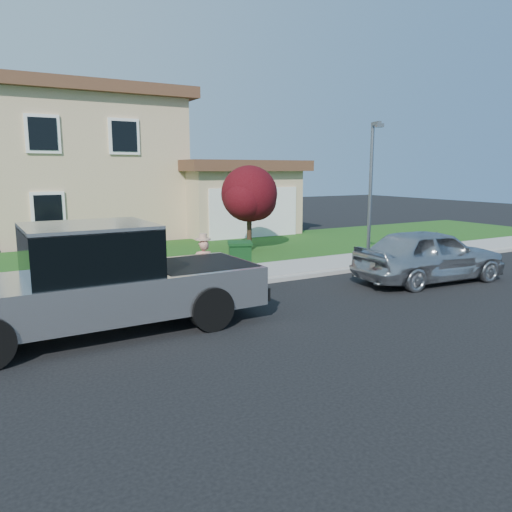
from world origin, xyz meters
The scene contains 11 objects.
ground centered at (0.00, 0.00, 0.00)m, with size 80.00×80.00×0.00m, color black.
curb centered at (1.00, 2.90, 0.06)m, with size 40.00×0.20×0.12m, color gray.
sidewalk centered at (1.00, 4.00, 0.07)m, with size 40.00×2.00×0.15m, color gray.
lawn centered at (1.00, 8.50, 0.05)m, with size 40.00×7.00×0.10m, color #194213.
house centered at (1.31, 16.38, 3.17)m, with size 14.00×11.30×6.85m.
pickup_truck centered at (-2.84, 0.83, 1.02)m, with size 6.69×2.58×2.19m.
woman centered at (0.09, 2.34, 0.78)m, with size 0.62×0.49×1.64m.
sedan centered at (6.50, 0.71, 0.79)m, with size 1.86×4.62×1.57m, color #A8AAAF.
ornamental_tree centered at (4.45, 7.72, 2.20)m, with size 2.39×2.16×3.29m.
trash_bin centered at (1.55, 3.10, 0.70)m, with size 0.91×0.96×1.08m.
street_lamp centered at (5.99, 2.70, 2.65)m, with size 0.34×0.61×4.65m.
Camera 1 is at (-4.93, -9.10, 3.23)m, focal length 35.00 mm.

